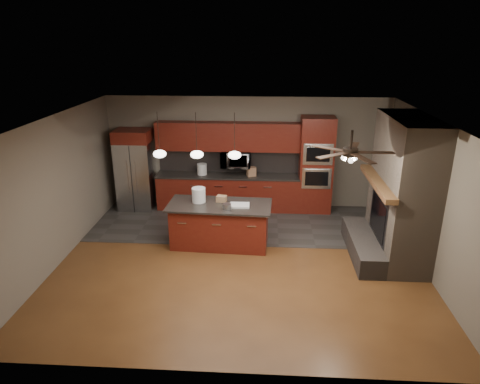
# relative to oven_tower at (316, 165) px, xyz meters

# --- Properties ---
(ground) EXTENTS (7.00, 7.00, 0.00)m
(ground) POSITION_rel_oven_tower_xyz_m (-1.70, -2.69, -1.19)
(ground) COLOR brown
(ground) RESTS_ON ground
(ceiling) EXTENTS (7.00, 6.00, 0.02)m
(ceiling) POSITION_rel_oven_tower_xyz_m (-1.70, -2.69, 1.61)
(ceiling) COLOR white
(ceiling) RESTS_ON back_wall
(back_wall) EXTENTS (7.00, 0.02, 2.80)m
(back_wall) POSITION_rel_oven_tower_xyz_m (-1.70, 0.31, 0.21)
(back_wall) COLOR #6A6255
(back_wall) RESTS_ON ground
(right_wall) EXTENTS (0.02, 6.00, 2.80)m
(right_wall) POSITION_rel_oven_tower_xyz_m (1.80, -2.69, 0.21)
(right_wall) COLOR #6A6255
(right_wall) RESTS_ON ground
(left_wall) EXTENTS (0.02, 6.00, 2.80)m
(left_wall) POSITION_rel_oven_tower_xyz_m (-5.20, -2.69, 0.21)
(left_wall) COLOR #6A6255
(left_wall) RESTS_ON ground
(slate_tile_patch) EXTENTS (7.00, 2.40, 0.01)m
(slate_tile_patch) POSITION_rel_oven_tower_xyz_m (-1.70, -0.89, -1.19)
(slate_tile_patch) COLOR #34312F
(slate_tile_patch) RESTS_ON ground
(fireplace_column) EXTENTS (1.30, 2.10, 2.80)m
(fireplace_column) POSITION_rel_oven_tower_xyz_m (1.34, -2.29, 0.11)
(fireplace_column) COLOR brown
(fireplace_column) RESTS_ON ground
(back_cabinetry) EXTENTS (3.59, 0.64, 2.20)m
(back_cabinetry) POSITION_rel_oven_tower_xyz_m (-2.18, 0.05, -0.30)
(back_cabinetry) COLOR #5F1D11
(back_cabinetry) RESTS_ON ground
(oven_tower) EXTENTS (0.80, 0.63, 2.38)m
(oven_tower) POSITION_rel_oven_tower_xyz_m (0.00, 0.00, 0.00)
(oven_tower) COLOR #5F1D11
(oven_tower) RESTS_ON ground
(microwave) EXTENTS (0.73, 0.41, 0.50)m
(microwave) POSITION_rel_oven_tower_xyz_m (-1.98, 0.06, 0.11)
(microwave) COLOR silver
(microwave) RESTS_ON back_cabinetry
(refrigerator) EXTENTS (0.87, 0.75, 2.03)m
(refrigerator) POSITION_rel_oven_tower_xyz_m (-4.49, -0.07, -0.18)
(refrigerator) COLOR silver
(refrigerator) RESTS_ON ground
(kitchen_island) EXTENTS (2.17, 1.07, 0.92)m
(kitchen_island) POSITION_rel_oven_tower_xyz_m (-2.16, -2.03, -0.73)
(kitchen_island) COLOR #5F1D11
(kitchen_island) RESTS_ON ground
(white_bucket) EXTENTS (0.37, 0.37, 0.30)m
(white_bucket) POSITION_rel_oven_tower_xyz_m (-2.61, -1.92, -0.12)
(white_bucket) COLOR silver
(white_bucket) RESTS_ON kitchen_island
(paint_can) EXTENTS (0.22, 0.22, 0.12)m
(paint_can) POSITION_rel_oven_tower_xyz_m (-1.98, -2.29, -0.21)
(paint_can) COLOR #A3A3A7
(paint_can) RESTS_ON kitchen_island
(paint_tray) EXTENTS (0.40, 0.29, 0.04)m
(paint_tray) POSITION_rel_oven_tower_xyz_m (-1.74, -2.10, -0.25)
(paint_tray) COLOR silver
(paint_tray) RESTS_ON kitchen_island
(cardboard_box) EXTENTS (0.23, 0.18, 0.13)m
(cardboard_box) POSITION_rel_oven_tower_xyz_m (-2.14, -1.88, -0.21)
(cardboard_box) COLOR #8E6A49
(cardboard_box) RESTS_ON kitchen_island
(counter_bucket) EXTENTS (0.31, 0.31, 0.27)m
(counter_bucket) POSITION_rel_oven_tower_xyz_m (-2.82, 0.01, -0.15)
(counter_bucket) COLOR silver
(counter_bucket) RESTS_ON back_cabinetry
(counter_box) EXTENTS (0.25, 0.22, 0.23)m
(counter_box) POSITION_rel_oven_tower_xyz_m (-1.58, -0.04, -0.18)
(counter_box) COLOR #946A4C
(counter_box) RESTS_ON back_cabinetry
(pendant_left) EXTENTS (0.26, 0.26, 0.92)m
(pendant_left) POSITION_rel_oven_tower_xyz_m (-3.35, -1.99, 0.77)
(pendant_left) COLOR black
(pendant_left) RESTS_ON ceiling
(pendant_center) EXTENTS (0.26, 0.26, 0.92)m
(pendant_center) POSITION_rel_oven_tower_xyz_m (-2.60, -1.99, 0.77)
(pendant_center) COLOR black
(pendant_center) RESTS_ON ceiling
(pendant_right) EXTENTS (0.26, 0.26, 0.92)m
(pendant_right) POSITION_rel_oven_tower_xyz_m (-1.85, -1.99, 0.77)
(pendant_right) COLOR black
(pendant_right) RESTS_ON ceiling
(ceiling_fan) EXTENTS (1.27, 1.33, 0.41)m
(ceiling_fan) POSITION_rel_oven_tower_xyz_m (0.10, -3.49, 1.27)
(ceiling_fan) COLOR black
(ceiling_fan) RESTS_ON ceiling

